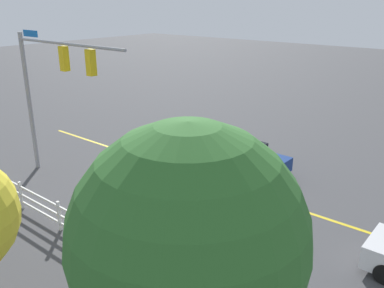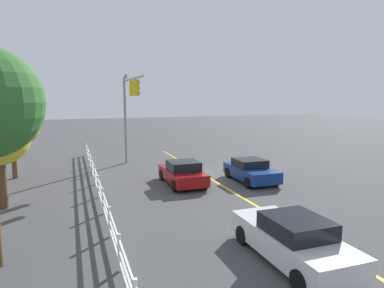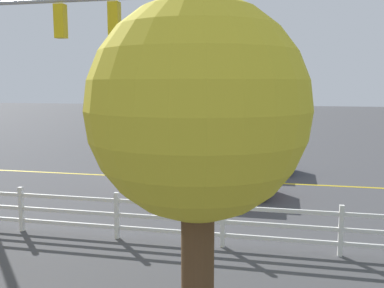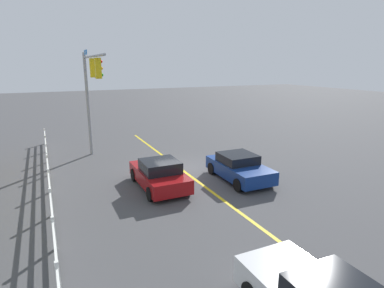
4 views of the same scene
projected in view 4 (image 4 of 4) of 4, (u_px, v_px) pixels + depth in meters
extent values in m
plane|color=#444447|center=(182.00, 170.00, 18.09)|extent=(120.00, 120.00, 0.00)
cube|color=gold|center=(217.00, 195.00, 14.57)|extent=(28.00, 0.16, 0.01)
cylinder|color=gray|center=(88.00, 105.00, 20.49)|extent=(0.20, 0.20, 6.52)
cylinder|color=gray|center=(93.00, 56.00, 16.73)|extent=(6.92, 0.12, 0.12)
cube|color=#0C59B2|center=(85.00, 52.00, 18.91)|extent=(1.10, 0.03, 0.28)
cube|color=gold|center=(93.00, 68.00, 17.11)|extent=(0.32, 0.28, 1.00)
sphere|color=red|center=(95.00, 62.00, 17.09)|extent=(0.17, 0.17, 0.17)
sphere|color=orange|center=(96.00, 68.00, 17.17)|extent=(0.17, 0.17, 0.17)
sphere|color=#148C19|center=(96.00, 74.00, 17.25)|extent=(0.17, 0.17, 0.17)
cube|color=gold|center=(98.00, 68.00, 15.59)|extent=(0.32, 0.28, 1.00)
sphere|color=red|center=(101.00, 62.00, 15.57)|extent=(0.17, 0.17, 0.17)
sphere|color=orange|center=(101.00, 68.00, 15.65)|extent=(0.17, 0.17, 0.17)
sphere|color=#148C19|center=(102.00, 75.00, 15.72)|extent=(0.17, 0.17, 0.17)
cylinder|color=black|center=(305.00, 276.00, 8.56)|extent=(0.64, 0.22, 0.64)
cube|color=navy|center=(239.00, 170.00, 16.44)|extent=(3.98, 1.96, 0.66)
cube|color=black|center=(238.00, 158.00, 16.48)|extent=(1.76, 1.73, 0.46)
cylinder|color=black|center=(269.00, 180.00, 15.66)|extent=(0.64, 0.23, 0.64)
cylinder|color=black|center=(238.00, 185.00, 14.96)|extent=(0.64, 0.23, 0.64)
cylinder|color=black|center=(240.00, 164.00, 18.03)|extent=(0.64, 0.23, 0.64)
cylinder|color=black|center=(212.00, 168.00, 17.34)|extent=(0.64, 0.23, 0.64)
cube|color=maroon|center=(159.00, 176.00, 15.43)|extent=(4.04, 1.88, 0.65)
cube|color=black|center=(160.00, 166.00, 15.11)|extent=(1.69, 1.68, 0.53)
cylinder|color=black|center=(134.00, 175.00, 16.34)|extent=(0.64, 0.22, 0.64)
cylinder|color=black|center=(166.00, 170.00, 17.05)|extent=(0.64, 0.22, 0.64)
cylinder|color=black|center=(150.00, 194.00, 13.93)|extent=(0.64, 0.22, 0.64)
cylinder|color=black|center=(187.00, 188.00, 14.64)|extent=(0.64, 0.22, 0.64)
cube|color=white|center=(59.00, 282.00, 7.92)|extent=(0.10, 0.10, 1.15)
cube|color=white|center=(54.00, 233.00, 10.21)|extent=(0.10, 0.10, 1.15)
cube|color=white|center=(51.00, 202.00, 12.49)|extent=(0.10, 0.10, 1.15)
cube|color=white|center=(49.00, 181.00, 14.78)|extent=(0.10, 0.10, 1.15)
cube|color=white|center=(48.00, 165.00, 17.06)|extent=(0.10, 0.10, 1.15)
cube|color=white|center=(47.00, 153.00, 19.35)|extent=(0.10, 0.10, 1.15)
cube|color=white|center=(46.00, 144.00, 21.63)|extent=(0.10, 0.10, 1.15)
cube|color=white|center=(45.00, 136.00, 23.92)|extent=(0.10, 0.10, 1.15)
cube|color=white|center=(50.00, 193.00, 12.40)|extent=(26.00, 0.06, 0.09)
cube|color=white|center=(51.00, 202.00, 12.48)|extent=(26.00, 0.06, 0.09)
cube|color=white|center=(52.00, 209.00, 12.56)|extent=(26.00, 0.06, 0.09)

